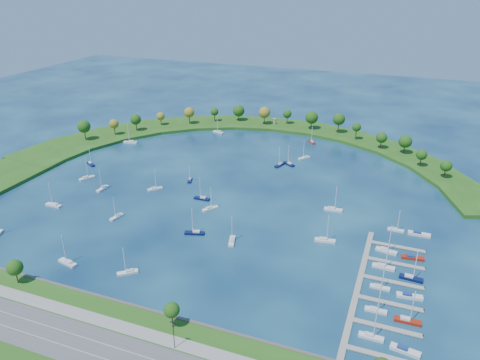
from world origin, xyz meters
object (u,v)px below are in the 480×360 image
(moored_boat_12, at_px, (155,188))
(docked_boat_11, at_px, (419,234))
(moored_boat_5, at_px, (333,209))
(moored_boat_10, at_px, (190,180))
(docked_boat_4, at_px, (380,286))
(moored_boat_0, at_px, (325,240))
(dock_system, at_px, (379,289))
(moored_boat_9, at_px, (210,208))
(docked_boat_10, at_px, (396,229))
(moored_boat_14, at_px, (131,142))
(docked_boat_3, at_px, (408,320))
(moored_boat_15, at_px, (195,232))
(moored_boat_18, at_px, (91,164))
(moored_boat_8, at_px, (87,178))
(moored_boat_16, at_px, (289,164))
(moored_boat_11, at_px, (202,198))
(docked_boat_2, at_px, (376,309))
(harbor_tower, at_px, (275,121))
(moored_boat_21, at_px, (128,272))
(moored_boat_4, at_px, (304,157))
(docked_boat_5, at_px, (409,296))
(moored_boat_13, at_px, (68,262))
(moored_boat_20, at_px, (218,132))
(docked_boat_0, at_px, (371,336))
(moored_boat_6, at_px, (54,205))
(moored_boat_17, at_px, (103,188))
(moored_boat_19, at_px, (312,142))
(moored_boat_7, at_px, (117,216))
(docked_boat_8, at_px, (386,250))
(docked_boat_6, at_px, (383,266))
(docked_boat_9, at_px, (412,257))
(moored_boat_1, at_px, (280,164))
(moored_boat_3, at_px, (232,240))
(docked_boat_1, at_px, (405,350))
(docked_boat_7, at_px, (411,277))

(moored_boat_12, relative_size, docked_boat_11, 1.23)
(moored_boat_5, height_order, moored_boat_10, moored_boat_5)
(docked_boat_4, bearing_deg, moored_boat_0, 135.94)
(dock_system, height_order, moored_boat_9, moored_boat_9)
(moored_boat_10, xyz_separation_m, docked_boat_4, (109.57, -61.68, 0.01))
(moored_boat_9, bearing_deg, docked_boat_10, -48.65)
(moored_boat_14, relative_size, docked_boat_3, 1.08)
(moored_boat_15, distance_m, moored_boat_18, 108.19)
(moored_boat_8, bearing_deg, moored_boat_16, -30.39)
(moored_boat_11, height_order, docked_boat_2, moored_boat_11)
(moored_boat_8, xyz_separation_m, moored_boat_16, (101.21, 61.93, -0.01))
(harbor_tower, relative_size, moored_boat_15, 0.34)
(moored_boat_10, distance_m, moored_boat_21, 89.21)
(moored_boat_4, bearing_deg, docked_boat_11, 82.23)
(harbor_tower, height_order, moored_boat_9, moored_boat_9)
(docked_boat_5, distance_m, docked_boat_10, 48.16)
(moored_boat_8, distance_m, docked_boat_4, 170.82)
(docked_boat_11, bearing_deg, moored_boat_13, -149.99)
(moored_boat_15, distance_m, docked_boat_2, 84.74)
(harbor_tower, bearing_deg, moored_boat_20, -139.09)
(dock_system, height_order, docked_boat_0, docked_boat_0)
(moored_boat_10, relative_size, moored_boat_16, 0.81)
(moored_boat_6, relative_size, moored_boat_8, 0.98)
(dock_system, relative_size, docked_boat_0, 7.04)
(moored_boat_9, bearing_deg, moored_boat_17, 123.37)
(moored_boat_19, xyz_separation_m, docked_boat_2, (60.32, -163.42, -0.01))
(moored_boat_7, xyz_separation_m, moored_boat_9, (38.12, 23.71, 0.03))
(docked_boat_8, bearing_deg, docked_boat_6, -81.00)
(docked_boat_2, distance_m, docked_boat_9, 39.99)
(moored_boat_1, xyz_separation_m, docked_boat_11, (81.22, -55.80, -0.20))
(moored_boat_17, relative_size, docked_boat_6, 0.94)
(moored_boat_11, distance_m, docked_boat_2, 109.04)
(moored_boat_8, relative_size, moored_boat_11, 1.06)
(moored_boat_5, height_order, docked_boat_2, moored_boat_5)
(moored_boat_10, bearing_deg, moored_boat_21, -8.34)
(moored_boat_5, relative_size, moored_boat_16, 1.03)
(docked_boat_3, bearing_deg, moored_boat_3, 159.96)
(moored_boat_0, height_order, docked_boat_1, moored_boat_0)
(harbor_tower, height_order, docked_boat_9, harbor_tower)
(moored_boat_3, height_order, moored_boat_19, moored_boat_3)
(moored_boat_14, xyz_separation_m, docked_boat_10, (178.93, -58.08, -0.10))
(docked_boat_1, xyz_separation_m, docked_boat_5, (-0.00, 28.05, -0.00))
(docked_boat_7, bearing_deg, moored_boat_3, -175.62)
(docked_boat_7, bearing_deg, moored_boat_15, -175.78)
(moored_boat_10, height_order, moored_boat_17, moored_boat_17)
(moored_boat_11, distance_m, moored_boat_12, 28.77)
(moored_boat_17, distance_m, docked_boat_4, 152.47)
(moored_boat_12, height_order, docked_boat_2, moored_boat_12)
(moored_boat_3, xyz_separation_m, moored_boat_7, (-59.52, 0.44, -0.04))
(moored_boat_13, xyz_separation_m, moored_boat_20, (-10.69, 175.33, -0.01))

